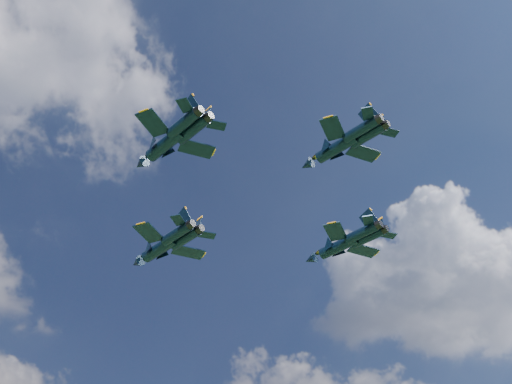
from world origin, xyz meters
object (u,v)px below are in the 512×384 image
(jet_lead, at_px, (158,249))
(jet_left, at_px, (164,145))
(jet_right, at_px, (336,247))
(jet_slot, at_px, (334,149))

(jet_lead, bearing_deg, jet_left, -126.14)
(jet_right, bearing_deg, jet_left, 176.63)
(jet_lead, relative_size, jet_right, 1.06)
(jet_lead, relative_size, jet_left, 1.11)
(jet_lead, height_order, jet_right, jet_right)
(jet_left, bearing_deg, jet_right, 0.27)
(jet_left, relative_size, jet_slot, 1.10)
(jet_lead, xyz_separation_m, jet_right, (24.04, -14.90, 0.35))
(jet_left, relative_size, jet_right, 0.95)
(jet_lead, xyz_separation_m, jet_left, (-9.47, -21.99, 0.69))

